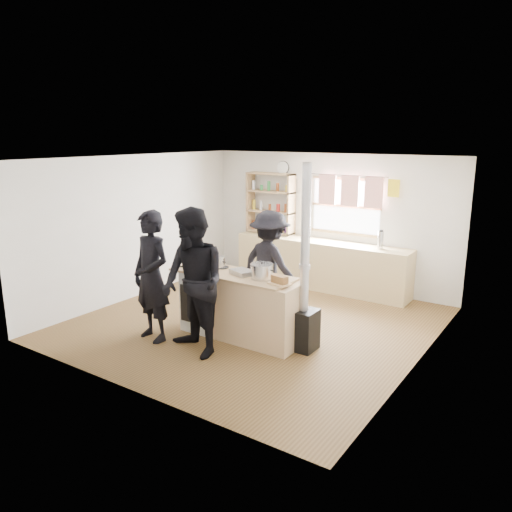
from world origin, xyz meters
The scene contains 14 objects.
ground centered at (0.00, 0.00, -0.01)m, with size 5.00×5.00×0.01m, color brown.
back_counter centered at (0.00, 2.22, 0.45)m, with size 3.40×0.55×0.90m, color tan.
shelving_unit centered at (-1.20, 2.34, 1.51)m, with size 1.00×0.28×1.20m.
thermos centered at (1.14, 2.22, 1.05)m, with size 0.10×0.10×0.31m, color silver.
cooking_island centered at (0.14, -0.55, 0.47)m, with size 1.97×0.64×0.93m.
skillet_greens centered at (-0.54, -0.69, 0.96)m, with size 0.38×0.38×0.05m.
roast_tray centered at (0.16, -0.53, 0.97)m, with size 0.37×0.32×0.06m.
stockpot_stove centered at (-0.36, -0.42, 1.01)m, with size 0.22×0.22×0.18m.
stockpot_counter centered at (0.50, -0.55, 1.03)m, with size 0.31×0.31×0.23m.
bread_board centered at (0.84, -0.65, 0.98)m, with size 0.32×0.26×0.12m.
flue_heater centered at (1.09, -0.42, 0.64)m, with size 0.35×0.35×2.50m.
person_near_left centered at (-0.84, -1.29, 0.92)m, with size 0.67×0.44×1.84m, color black.
person_near_right centered at (-0.03, -1.34, 0.97)m, with size 0.95×0.74×1.95m, color black.
person_far centered at (0.03, 0.39, 0.85)m, with size 1.10×0.63×1.70m, color black.
Camera 1 is at (4.07, -5.98, 2.84)m, focal length 35.00 mm.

